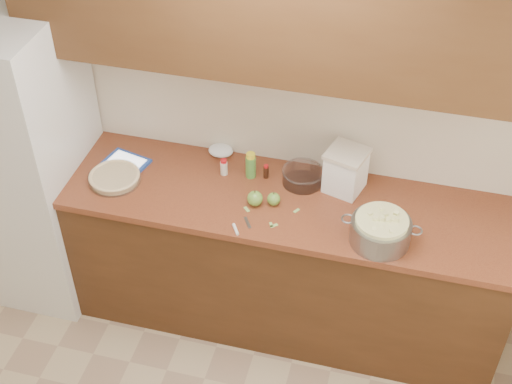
% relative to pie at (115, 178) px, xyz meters
% --- Properties ---
extents(counter_run, '(2.64, 0.68, 0.92)m').
position_rel_pie_xyz_m(counter_run, '(0.84, 0.08, -0.48)').
color(counter_run, '#4B2A15').
rests_on(counter_run, ground).
extents(upper_cabinets, '(2.60, 0.34, 0.70)m').
position_rel_pie_xyz_m(upper_cabinets, '(0.84, 0.24, 1.01)').
color(upper_cabinets, '#4F3018').
rests_on(upper_cabinets, room_shell).
extents(fridge, '(0.70, 0.70, 1.80)m').
position_rel_pie_xyz_m(fridge, '(-0.60, 0.05, -0.04)').
color(fridge, silver).
rests_on(fridge, ground).
extents(pie, '(0.28, 0.28, 0.05)m').
position_rel_pie_xyz_m(pie, '(0.00, 0.00, 0.00)').
color(pie, silver).
rests_on(pie, counter_run).
extents(colander, '(0.40, 0.30, 0.15)m').
position_rel_pie_xyz_m(colander, '(1.45, -0.11, 0.05)').
color(colander, gray).
rests_on(colander, counter_run).
extents(flour_canister, '(0.25, 0.25, 0.25)m').
position_rel_pie_xyz_m(flour_canister, '(1.21, 0.25, 0.10)').
color(flour_canister, white).
rests_on(flour_canister, counter_run).
extents(tablet, '(0.28, 0.23, 0.02)m').
position_rel_pie_xyz_m(tablet, '(-0.00, 0.15, -0.02)').
color(tablet, '#20439D').
rests_on(tablet, counter_run).
extents(paring_knife, '(0.10, 0.15, 0.02)m').
position_rel_pie_xyz_m(paring_knife, '(0.75, -0.20, -0.02)').
color(paring_knife, gray).
rests_on(paring_knife, counter_run).
extents(lemon_bottle, '(0.06, 0.06, 0.15)m').
position_rel_pie_xyz_m(lemon_bottle, '(0.70, 0.22, 0.05)').
color(lemon_bottle, '#4C8C38').
rests_on(lemon_bottle, counter_run).
extents(cinnamon_shaker, '(0.04, 0.04, 0.10)m').
position_rel_pie_xyz_m(cinnamon_shaker, '(0.56, 0.21, 0.02)').
color(cinnamon_shaker, beige).
rests_on(cinnamon_shaker, counter_run).
extents(vanilla_bottle, '(0.03, 0.03, 0.08)m').
position_rel_pie_xyz_m(vanilla_bottle, '(0.79, 0.23, 0.02)').
color(vanilla_bottle, black).
rests_on(vanilla_bottle, counter_run).
extents(mixing_bowl, '(0.23, 0.23, 0.09)m').
position_rel_pie_xyz_m(mixing_bowl, '(0.99, 0.24, 0.02)').
color(mixing_bowl, silver).
rests_on(mixing_bowl, counter_run).
extents(paper_towel, '(0.15, 0.13, 0.06)m').
position_rel_pie_xyz_m(paper_towel, '(0.49, 0.37, 0.01)').
color(paper_towel, white).
rests_on(paper_towel, counter_run).
extents(apple_left, '(0.08, 0.08, 0.09)m').
position_rel_pie_xyz_m(apple_left, '(0.78, 0.00, 0.02)').
color(apple_left, olive).
rests_on(apple_left, counter_run).
extents(apple_center, '(0.07, 0.07, 0.08)m').
position_rel_pie_xyz_m(apple_center, '(0.88, 0.03, 0.01)').
color(apple_center, olive).
rests_on(apple_center, counter_run).
extents(peel_a, '(0.04, 0.04, 0.00)m').
position_rel_pie_xyz_m(peel_a, '(0.75, -0.05, -0.02)').
color(peel_a, '#98C25E').
rests_on(peel_a, counter_run).
extents(peel_b, '(0.04, 0.04, 0.00)m').
position_rel_pie_xyz_m(peel_b, '(0.92, -0.13, -0.02)').
color(peel_b, '#98C25E').
rests_on(peel_b, counter_run).
extents(peel_c, '(0.03, 0.04, 0.00)m').
position_rel_pie_xyz_m(peel_c, '(1.01, 0.01, -0.02)').
color(peel_c, '#98C25E').
rests_on(peel_c, counter_run).
extents(peel_d, '(0.03, 0.04, 0.00)m').
position_rel_pie_xyz_m(peel_d, '(0.90, -0.13, -0.02)').
color(peel_d, '#98C25E').
rests_on(peel_d, counter_run).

